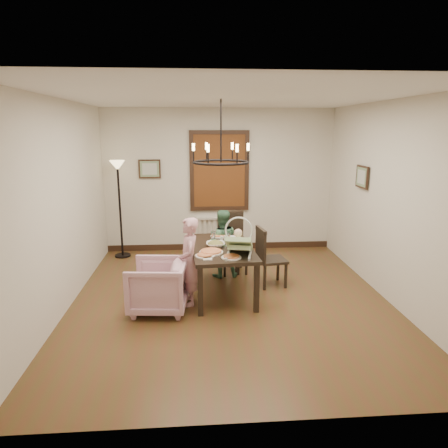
{
  "coord_description": "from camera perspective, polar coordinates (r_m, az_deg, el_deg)",
  "views": [
    {
      "loc": [
        -0.49,
        -5.35,
        2.41
      ],
      "look_at": [
        -0.07,
        0.31,
        1.05
      ],
      "focal_mm": 32.0,
      "sensor_mm": 36.0,
      "label": 1
    }
  ],
  "objects": [
    {
      "name": "elderly_woman",
      "position": [
        5.59,
        -5.0,
        -6.4
      ],
      "size": [
        0.28,
        0.4,
        1.03
      ],
      "primitive_type": "imported",
      "rotation": [
        0.0,
        0.0,
        -1.48
      ],
      "color": "#CA8F98",
      "rests_on": "room_shell"
    },
    {
      "name": "chandelier",
      "position": [
        5.63,
        -0.44,
        8.81
      ],
      "size": [
        0.8,
        0.8,
        0.04
      ],
      "primitive_type": "torus",
      "color": "black",
      "rests_on": "room_shell"
    },
    {
      "name": "room_shell",
      "position": [
        5.82,
        0.63,
        3.51
      ],
      "size": [
        4.51,
        5.0,
        2.81
      ],
      "color": "#503A1B",
      "rests_on": "ground"
    },
    {
      "name": "picture_back",
      "position": [
        7.9,
        -10.58,
        7.74
      ],
      "size": [
        0.42,
        0.03,
        0.36
      ],
      "primitive_type": "cube",
      "color": "black",
      "rests_on": "room_shell"
    },
    {
      "name": "baby_bouncer",
      "position": [
        5.41,
        2.18,
        -2.63
      ],
      "size": [
        0.5,
        0.62,
        0.36
      ],
      "primitive_type": null,
      "rotation": [
        0.0,
        0.0,
        -0.19
      ],
      "color": "#ACCE8E",
      "rests_on": "dining_table"
    },
    {
      "name": "armchair",
      "position": [
        5.5,
        -9.42,
        -8.71
      ],
      "size": [
        0.83,
        0.82,
        0.7
      ],
      "primitive_type": "imported",
      "rotation": [
        0.0,
        0.0,
        -1.66
      ],
      "color": "#DEA9C0",
      "rests_on": "room_shell"
    },
    {
      "name": "drinking_glass",
      "position": [
        5.83,
        0.39,
        -2.67
      ],
      "size": [
        0.06,
        0.06,
        0.12
      ],
      "primitive_type": "cylinder",
      "color": "silver",
      "rests_on": "dining_table"
    },
    {
      "name": "floor_lamp",
      "position": [
        7.78,
        -14.62,
        1.85
      ],
      "size": [
        0.3,
        0.3,
        1.8
      ],
      "primitive_type": null,
      "color": "black",
      "rests_on": "room_shell"
    },
    {
      "name": "radiator",
      "position": [
        8.11,
        -0.65,
        -1.23
      ],
      "size": [
        0.92,
        0.12,
        0.62
      ],
      "primitive_type": null,
      "color": "silver",
      "rests_on": "room_shell"
    },
    {
      "name": "pizza_platter",
      "position": [
        5.54,
        -1.85,
        -3.99
      ],
      "size": [
        0.33,
        0.33,
        0.04
      ],
      "primitive_type": "cylinder",
      "color": "tan",
      "rests_on": "dining_table"
    },
    {
      "name": "chair_right",
      "position": [
        6.27,
        6.88,
        -4.62
      ],
      "size": [
        0.47,
        0.47,
        0.94
      ],
      "primitive_type": null,
      "rotation": [
        0.0,
        0.0,
        1.72
      ],
      "color": "black",
      "rests_on": "room_shell"
    },
    {
      "name": "chair_far",
      "position": [
        6.78,
        1.3,
        -2.73
      ],
      "size": [
        0.51,
        0.51,
        1.03
      ],
      "primitive_type": null,
      "rotation": [
        0.0,
        0.0,
        0.13
      ],
      "color": "black",
      "rests_on": "room_shell"
    },
    {
      "name": "seated_man",
      "position": [
        6.6,
        -0.33,
        -3.61
      ],
      "size": [
        0.49,
        0.39,
        0.94
      ],
      "primitive_type": "imported",
      "rotation": [
        0.0,
        0.0,
        3.22
      ],
      "color": "#457452",
      "rests_on": "room_shell"
    },
    {
      "name": "dining_table",
      "position": [
        5.89,
        -0.41,
        -4.0
      ],
      "size": [
        0.98,
        1.61,
        0.73
      ],
      "rotation": [
        0.0,
        0.0,
        0.07
      ],
      "color": "black",
      "rests_on": "room_shell"
    },
    {
      "name": "salad_bowl",
      "position": [
        5.83,
        -1.22,
        -2.9
      ],
      "size": [
        0.33,
        0.33,
        0.08
      ],
      "primitive_type": "imported",
      "color": "white",
      "rests_on": "dining_table"
    },
    {
      "name": "picture_right",
      "position": [
        6.85,
        19.12,
        6.38
      ],
      "size": [
        0.03,
        0.42,
        0.36
      ],
      "primitive_type": "cube",
      "rotation": [
        0.0,
        0.0,
        1.57
      ],
      "color": "black",
      "rests_on": "room_shell"
    },
    {
      "name": "window_blinds",
      "position": [
        7.86,
        -0.66,
        7.58
      ],
      "size": [
        1.0,
        0.03,
        1.4
      ],
      "primitive_type": "cube",
      "color": "brown",
      "rests_on": "room_shell"
    }
  ]
}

